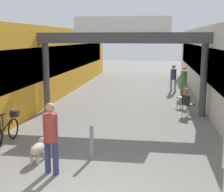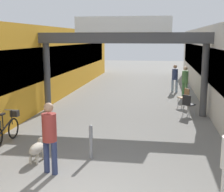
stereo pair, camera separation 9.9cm
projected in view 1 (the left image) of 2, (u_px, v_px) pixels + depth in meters
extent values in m
cube|color=gold|center=(32.00, 64.00, 16.42)|extent=(3.00, 26.00, 3.73)
cube|color=black|center=(59.00, 60.00, 16.18)|extent=(0.04, 23.40, 1.49)
cube|color=black|center=(202.00, 62.00, 15.15)|extent=(0.04, 23.40, 1.49)
cylinder|color=#4C4C4F|center=(46.00, 78.00, 13.65)|extent=(0.28, 0.28, 2.98)
cylinder|color=#4C4C4F|center=(204.00, 81.00, 12.70)|extent=(0.28, 0.28, 2.98)
cube|color=#4C4C4F|center=(122.00, 38.00, 12.86)|extent=(7.40, 0.44, 0.44)
cube|color=white|center=(122.00, 24.00, 12.57)|extent=(3.96, 0.10, 0.64)
cylinder|color=navy|center=(48.00, 157.00, 7.46)|extent=(0.18, 0.18, 0.81)
cylinder|color=navy|center=(56.00, 158.00, 7.35)|extent=(0.18, 0.18, 0.81)
cylinder|color=#99332D|center=(50.00, 128.00, 7.27)|extent=(0.43, 0.43, 0.67)
sphere|color=tan|center=(50.00, 108.00, 7.18)|extent=(0.29, 0.29, 0.23)
cylinder|color=#4C7F47|center=(185.00, 90.00, 16.88)|extent=(0.19, 0.19, 0.79)
cylinder|color=#4C7F47|center=(182.00, 90.00, 17.09)|extent=(0.19, 0.19, 0.79)
cylinder|color=#4C7F47|center=(184.00, 77.00, 16.85)|extent=(0.47, 0.47, 0.66)
sphere|color=beige|center=(184.00, 68.00, 16.77)|extent=(0.31, 0.31, 0.22)
cylinder|color=#8C9EB2|center=(171.00, 86.00, 18.61)|extent=(0.15, 0.15, 0.76)
cylinder|color=#8C9EB2|center=(175.00, 86.00, 18.56)|extent=(0.15, 0.15, 0.76)
cylinder|color=navy|center=(173.00, 74.00, 18.46)|extent=(0.37, 0.37, 0.63)
sphere|color=tan|center=(174.00, 67.00, 18.37)|extent=(0.24, 0.24, 0.22)
ellipsoid|color=beige|center=(38.00, 149.00, 8.14)|extent=(0.33, 0.69, 0.27)
sphere|color=beige|center=(42.00, 142.00, 8.41)|extent=(0.24, 0.24, 0.23)
sphere|color=white|center=(41.00, 147.00, 8.33)|extent=(0.17, 0.17, 0.16)
cylinder|color=beige|center=(38.00, 154.00, 8.39)|extent=(0.07, 0.07, 0.22)
cylinder|color=beige|center=(44.00, 155.00, 8.36)|extent=(0.07, 0.07, 0.22)
cylinder|color=beige|center=(31.00, 160.00, 8.00)|extent=(0.07, 0.07, 0.22)
cylinder|color=beige|center=(38.00, 161.00, 7.97)|extent=(0.07, 0.07, 0.22)
torus|color=black|center=(13.00, 129.00, 9.99)|extent=(0.06, 0.67, 0.67)
cube|color=black|center=(5.00, 128.00, 9.47)|extent=(0.05, 0.94, 0.34)
cylinder|color=black|center=(3.00, 122.00, 9.31)|extent=(0.03, 0.03, 0.42)
cube|color=black|center=(2.00, 115.00, 9.27)|extent=(0.10, 0.22, 0.05)
cylinder|color=black|center=(12.00, 118.00, 9.87)|extent=(0.03, 0.03, 0.46)
cylinder|color=gray|center=(11.00, 110.00, 9.82)|extent=(0.46, 0.04, 0.03)
cube|color=#332D28|center=(14.00, 114.00, 10.05)|extent=(0.24, 0.20, 0.20)
cylinder|color=gray|center=(92.00, 143.00, 8.33)|extent=(0.10, 0.10, 0.85)
sphere|color=gray|center=(92.00, 127.00, 8.25)|extent=(0.10, 0.10, 0.10)
cylinder|color=gray|center=(187.00, 109.00, 13.26)|extent=(0.04, 0.04, 0.45)
cylinder|color=gray|center=(194.00, 110.00, 13.00)|extent=(0.04, 0.04, 0.45)
cylinder|color=gray|center=(182.00, 110.00, 13.06)|extent=(0.04, 0.04, 0.45)
cylinder|color=gray|center=(189.00, 111.00, 12.79)|extent=(0.04, 0.04, 0.45)
cube|color=black|center=(188.00, 104.00, 12.98)|extent=(0.57, 0.57, 0.04)
cube|color=black|center=(186.00, 100.00, 12.83)|extent=(0.32, 0.31, 0.40)
cylinder|color=gray|center=(181.00, 104.00, 14.32)|extent=(0.04, 0.04, 0.45)
cylinder|color=gray|center=(177.00, 102.00, 14.64)|extent=(0.04, 0.04, 0.45)
cylinder|color=gray|center=(187.00, 103.00, 14.42)|extent=(0.04, 0.04, 0.45)
cylinder|color=gray|center=(183.00, 102.00, 14.74)|extent=(0.04, 0.04, 0.45)
cube|color=olive|center=(182.00, 97.00, 14.49)|extent=(0.53, 0.53, 0.04)
cube|color=olive|center=(186.00, 93.00, 14.50)|extent=(0.21, 0.38, 0.40)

